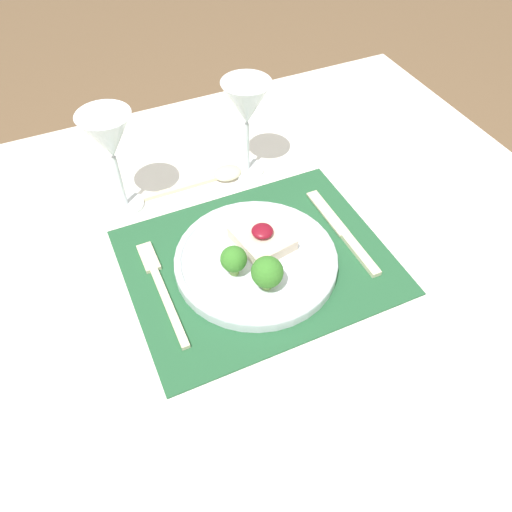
{
  "coord_description": "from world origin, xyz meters",
  "views": [
    {
      "loc": [
        -0.22,
        -0.47,
        1.32
      ],
      "look_at": [
        -0.01,
        -0.01,
        0.75
      ],
      "focal_mm": 35.0,
      "sensor_mm": 36.0,
      "label": 1
    }
  ],
  "objects_px": {
    "spoon": "(217,176)",
    "wine_glass_near": "(247,107)",
    "dinner_plate": "(256,259)",
    "knife": "(346,236)",
    "wine_glass_far": "(109,140)",
    "fork": "(160,284)"
  },
  "relations": [
    {
      "from": "spoon",
      "to": "wine_glass_near",
      "type": "height_order",
      "value": "wine_glass_near"
    },
    {
      "from": "dinner_plate",
      "to": "knife",
      "type": "distance_m",
      "value": 0.16
    },
    {
      "from": "dinner_plate",
      "to": "wine_glass_far",
      "type": "bearing_deg",
      "value": 123.98
    },
    {
      "from": "fork",
      "to": "spoon",
      "type": "distance_m",
      "value": 0.26
    },
    {
      "from": "wine_glass_near",
      "to": "wine_glass_far",
      "type": "relative_size",
      "value": 0.99
    },
    {
      "from": "fork",
      "to": "wine_glass_near",
      "type": "height_order",
      "value": "wine_glass_near"
    },
    {
      "from": "fork",
      "to": "wine_glass_far",
      "type": "xyz_separation_m",
      "value": [
        -0.0,
        0.2,
        0.13
      ]
    },
    {
      "from": "dinner_plate",
      "to": "wine_glass_near",
      "type": "distance_m",
      "value": 0.27
    },
    {
      "from": "dinner_plate",
      "to": "wine_glass_far",
      "type": "distance_m",
      "value": 0.29
    },
    {
      "from": "fork",
      "to": "knife",
      "type": "bearing_deg",
      "value": -3.05
    },
    {
      "from": "spoon",
      "to": "knife",
      "type": "bearing_deg",
      "value": -55.15
    },
    {
      "from": "knife",
      "to": "spoon",
      "type": "relative_size",
      "value": 1.09
    },
    {
      "from": "spoon",
      "to": "wine_glass_far",
      "type": "xyz_separation_m",
      "value": [
        -0.17,
        -0.0,
        0.13
      ]
    },
    {
      "from": "fork",
      "to": "knife",
      "type": "height_order",
      "value": "knife"
    },
    {
      "from": "fork",
      "to": "knife",
      "type": "relative_size",
      "value": 1.0
    },
    {
      "from": "dinner_plate",
      "to": "fork",
      "type": "height_order",
      "value": "dinner_plate"
    },
    {
      "from": "dinner_plate",
      "to": "fork",
      "type": "distance_m",
      "value": 0.15
    },
    {
      "from": "knife",
      "to": "wine_glass_near",
      "type": "bearing_deg",
      "value": 106.77
    },
    {
      "from": "dinner_plate",
      "to": "wine_glass_near",
      "type": "height_order",
      "value": "wine_glass_near"
    },
    {
      "from": "fork",
      "to": "wine_glass_near",
      "type": "relative_size",
      "value": 1.16
    },
    {
      "from": "fork",
      "to": "spoon",
      "type": "bearing_deg",
      "value": 52.01
    },
    {
      "from": "wine_glass_far",
      "to": "wine_glass_near",
      "type": "bearing_deg",
      "value": 0.33
    }
  ]
}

